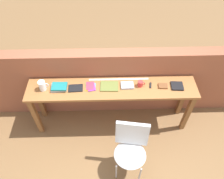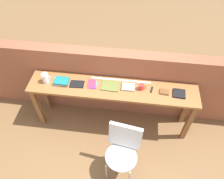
{
  "view_description": "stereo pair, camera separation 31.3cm",
  "coord_description": "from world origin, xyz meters",
  "px_view_note": "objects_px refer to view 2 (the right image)",
  "views": [
    {
      "loc": [
        -0.05,
        -1.81,
        3.26
      ],
      "look_at": [
        0.0,
        0.25,
        0.9
      ],
      "focal_mm": 35.0,
      "sensor_mm": 36.0,
      "label": 1
    },
    {
      "loc": [
        0.26,
        -1.8,
        3.26
      ],
      "look_at": [
        0.0,
        0.25,
        0.9
      ],
      "focal_mm": 35.0,
      "sensor_mm": 36.0,
      "label": 2
    }
  ],
  "objects_px": {
    "book_stack_leftmost": "(61,81)",
    "chair_white_moulded": "(122,150)",
    "pitcher_white": "(46,78)",
    "leather_journal_brown": "(164,92)",
    "pamphlet_pile_colourful": "(91,84)",
    "magazine_cycling": "(77,84)",
    "book_open_centre": "(110,86)",
    "book_repair_rightmost": "(179,94)",
    "mug": "(141,87)",
    "multitool_folded": "(152,90)"
  },
  "relations": [
    {
      "from": "magazine_cycling",
      "to": "chair_white_moulded",
      "type": "bearing_deg",
      "value": -48.29
    },
    {
      "from": "magazine_cycling",
      "to": "pamphlet_pile_colourful",
      "type": "height_order",
      "value": "magazine_cycling"
    },
    {
      "from": "book_stack_leftmost",
      "to": "magazine_cycling",
      "type": "bearing_deg",
      "value": -2.33
    },
    {
      "from": "pamphlet_pile_colourful",
      "to": "leather_journal_brown",
      "type": "bearing_deg",
      "value": -1.16
    },
    {
      "from": "multitool_folded",
      "to": "book_open_centre",
      "type": "bearing_deg",
      "value": -179.59
    },
    {
      "from": "chair_white_moulded",
      "to": "magazine_cycling",
      "type": "height_order",
      "value": "magazine_cycling"
    },
    {
      "from": "leather_journal_brown",
      "to": "book_stack_leftmost",
      "type": "bearing_deg",
      "value": -174.99
    },
    {
      "from": "book_stack_leftmost",
      "to": "mug",
      "type": "bearing_deg",
      "value": 0.96
    },
    {
      "from": "pitcher_white",
      "to": "multitool_folded",
      "type": "distance_m",
      "value": 1.56
    },
    {
      "from": "chair_white_moulded",
      "to": "pamphlet_pile_colourful",
      "type": "height_order",
      "value": "pamphlet_pile_colourful"
    },
    {
      "from": "book_stack_leftmost",
      "to": "chair_white_moulded",
      "type": "bearing_deg",
      "value": -38.14
    },
    {
      "from": "pamphlet_pile_colourful",
      "to": "multitool_folded",
      "type": "xyz_separation_m",
      "value": [
        0.88,
        0.0,
        0.0
      ]
    },
    {
      "from": "pitcher_white",
      "to": "leather_journal_brown",
      "type": "xyz_separation_m",
      "value": [
        1.74,
        0.0,
        -0.07
      ]
    },
    {
      "from": "multitool_folded",
      "to": "book_repair_rightmost",
      "type": "bearing_deg",
      "value": -4.51
    },
    {
      "from": "book_open_centre",
      "to": "leather_journal_brown",
      "type": "bearing_deg",
      "value": 0.96
    },
    {
      "from": "book_stack_leftmost",
      "to": "pamphlet_pile_colourful",
      "type": "bearing_deg",
      "value": 2.34
    },
    {
      "from": "pamphlet_pile_colourful",
      "to": "book_repair_rightmost",
      "type": "xyz_separation_m",
      "value": [
        1.27,
        -0.03,
        0.01
      ]
    },
    {
      "from": "book_open_centre",
      "to": "book_stack_leftmost",
      "type": "bearing_deg",
      "value": -176.4
    },
    {
      "from": "pitcher_white",
      "to": "book_repair_rightmost",
      "type": "height_order",
      "value": "pitcher_white"
    },
    {
      "from": "book_repair_rightmost",
      "to": "book_open_centre",
      "type": "bearing_deg",
      "value": -177.73
    },
    {
      "from": "mug",
      "to": "leather_journal_brown",
      "type": "xyz_separation_m",
      "value": [
        0.33,
        -0.02,
        -0.03
      ]
    },
    {
      "from": "book_stack_leftmost",
      "to": "mug",
      "type": "distance_m",
      "value": 1.18
    },
    {
      "from": "chair_white_moulded",
      "to": "mug",
      "type": "distance_m",
      "value": 0.91
    },
    {
      "from": "magazine_cycling",
      "to": "book_repair_rightmost",
      "type": "height_order",
      "value": "book_repair_rightmost"
    },
    {
      "from": "book_open_centre",
      "to": "multitool_folded",
      "type": "bearing_deg",
      "value": 2.77
    },
    {
      "from": "book_stack_leftmost",
      "to": "leather_journal_brown",
      "type": "distance_m",
      "value": 1.51
    },
    {
      "from": "book_stack_leftmost",
      "to": "multitool_folded",
      "type": "distance_m",
      "value": 1.33
    },
    {
      "from": "multitool_folded",
      "to": "leather_journal_brown",
      "type": "bearing_deg",
      "value": -7.54
    },
    {
      "from": "mug",
      "to": "book_repair_rightmost",
      "type": "bearing_deg",
      "value": -3.18
    },
    {
      "from": "book_open_centre",
      "to": "leather_journal_brown",
      "type": "height_order",
      "value": "leather_journal_brown"
    },
    {
      "from": "leather_journal_brown",
      "to": "multitool_folded",
      "type": "bearing_deg",
      "value": 177.59
    },
    {
      "from": "book_repair_rightmost",
      "to": "magazine_cycling",
      "type": "bearing_deg",
      "value": -176.25
    },
    {
      "from": "magazine_cycling",
      "to": "leather_journal_brown",
      "type": "xyz_separation_m",
      "value": [
        1.27,
        0.01,
        0.0
      ]
    },
    {
      "from": "magazine_cycling",
      "to": "book_repair_rightmost",
      "type": "xyz_separation_m",
      "value": [
        1.48,
        -0.0,
        0.0
      ]
    },
    {
      "from": "chair_white_moulded",
      "to": "multitool_folded",
      "type": "relative_size",
      "value": 8.1
    },
    {
      "from": "magazine_cycling",
      "to": "multitool_folded",
      "type": "bearing_deg",
      "value": -1.26
    },
    {
      "from": "chair_white_moulded",
      "to": "pitcher_white",
      "type": "distance_m",
      "value": 1.51
    },
    {
      "from": "magazine_cycling",
      "to": "leather_journal_brown",
      "type": "height_order",
      "value": "leather_journal_brown"
    },
    {
      "from": "chair_white_moulded",
      "to": "book_repair_rightmost",
      "type": "height_order",
      "value": "book_repair_rightmost"
    },
    {
      "from": "chair_white_moulded",
      "to": "pitcher_white",
      "type": "bearing_deg",
      "value": 147.66
    },
    {
      "from": "chair_white_moulded",
      "to": "book_open_centre",
      "type": "height_order",
      "value": "book_open_centre"
    },
    {
      "from": "pamphlet_pile_colourful",
      "to": "multitool_folded",
      "type": "bearing_deg",
      "value": 0.12
    },
    {
      "from": "mug",
      "to": "multitool_folded",
      "type": "relative_size",
      "value": 1.0
    },
    {
      "from": "chair_white_moulded",
      "to": "multitool_folded",
      "type": "bearing_deg",
      "value": 67.3
    },
    {
      "from": "pamphlet_pile_colourful",
      "to": "mug",
      "type": "height_order",
      "value": "mug"
    },
    {
      "from": "book_open_centre",
      "to": "multitool_folded",
      "type": "height_order",
      "value": "book_open_centre"
    },
    {
      "from": "pamphlet_pile_colourful",
      "to": "book_repair_rightmost",
      "type": "distance_m",
      "value": 1.27
    },
    {
      "from": "chair_white_moulded",
      "to": "mug",
      "type": "relative_size",
      "value": 8.1
    },
    {
      "from": "pitcher_white",
      "to": "book_stack_leftmost",
      "type": "relative_size",
      "value": 0.77
    },
    {
      "from": "chair_white_moulded",
      "to": "pitcher_white",
      "type": "height_order",
      "value": "pitcher_white"
    }
  ]
}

